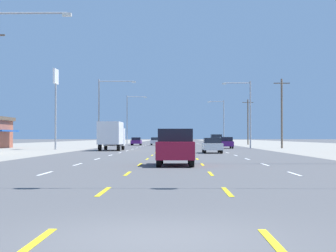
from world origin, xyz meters
name	(u,v)px	position (x,y,z in m)	size (l,w,h in m)	color
ground_plane	(175,148)	(0.00, 66.00, 0.00)	(572.00, 572.00, 0.00)	#4C4C4F
lane_markings	(175,144)	(0.00, 104.50, 0.01)	(10.64, 227.60, 0.01)	white
signal_span_wire	(153,8)	(-0.39, 8.13, 5.50)	(26.47, 0.52, 9.45)	brown
suv_center_turn_nearest	(175,147)	(0.25, 21.06, 1.03)	(1.98, 4.90, 1.98)	maroon
sedan_inner_right_near	(212,145)	(3.71, 43.56, 0.76)	(1.80, 4.50, 1.46)	white
box_truck_far_left_mid	(112,134)	(-7.12, 53.17, 1.84)	(2.40, 7.20, 3.23)	white
hatchback_far_right_midfar	(226,143)	(6.91, 64.19, 0.78)	(1.72, 3.90, 1.54)	#4C196B
suv_far_right_far	(216,140)	(7.06, 84.56, 1.03)	(1.98, 4.90, 1.98)	silver
sedan_far_left_farther	(136,141)	(-7.11, 90.66, 0.76)	(1.80, 4.50, 1.46)	#4C196B
sedan_inner_left_farthest	(156,141)	(-3.68, 93.10, 0.76)	(1.80, 4.50, 1.46)	silver
sedan_inner_right_distant_a	(189,140)	(3.32, 125.95, 0.76)	(1.80, 4.50, 1.46)	#B28C33
pole_sign_left_row_2	(56,88)	(-14.49, 57.41, 7.51)	(0.24, 2.16, 9.86)	gray
streetlight_left_row_0	(6,73)	(-9.66, 23.05, 5.32)	(4.42, 0.26, 9.05)	gray
streetlight_left_row_1	(103,107)	(-9.56, 63.99, 5.51)	(5.05, 0.26, 9.28)	gray
streetlight_right_row_1	(247,109)	(9.75, 63.99, 5.24)	(3.86, 0.26, 9.03)	gray
streetlight_left_row_2	(129,116)	(-9.74, 104.92, 5.91)	(4.24, 0.26, 10.24)	gray
streetlight_right_row_2	(222,119)	(9.82, 104.92, 5.29)	(3.49, 0.26, 9.22)	gray
utility_pole_right_row_1	(282,112)	(14.66, 65.69, 4.94)	(2.20, 0.26, 9.50)	brown
utility_pole_right_row_2	(248,121)	(14.56, 100.06, 4.72)	(2.20, 0.26, 9.05)	brown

